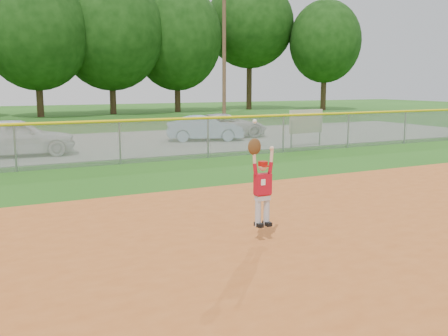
% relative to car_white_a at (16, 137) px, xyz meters
% --- Properties ---
extents(ground, '(120.00, 120.00, 0.00)m').
position_rel_car_white_a_xyz_m(ground, '(3.06, -13.51, -0.76)').
color(ground, '#215714').
rests_on(ground, ground).
extents(clay_infield, '(24.00, 16.00, 0.04)m').
position_rel_car_white_a_xyz_m(clay_infield, '(3.06, -16.51, -0.74)').
color(clay_infield, '#B55720').
rests_on(clay_infield, ground).
extents(parking_strip, '(44.00, 10.00, 0.03)m').
position_rel_car_white_a_xyz_m(parking_strip, '(3.06, 2.49, -0.75)').
color(parking_strip, gray).
rests_on(parking_strip, ground).
extents(car_white_a, '(4.39, 1.99, 1.46)m').
position_rel_car_white_a_xyz_m(car_white_a, '(0.00, 0.00, 0.00)').
color(car_white_a, white).
rests_on(car_white_a, parking_strip).
extents(car_blue, '(3.86, 2.36, 1.20)m').
position_rel_car_white_a_xyz_m(car_blue, '(8.53, 1.52, -0.13)').
color(car_blue, '#8BADCF').
rests_on(car_blue, parking_strip).
extents(car_white_b, '(4.52, 2.49, 1.20)m').
position_rel_car_white_a_xyz_m(car_white_b, '(10.16, 2.54, -0.13)').
color(car_white_b, silver).
rests_on(car_white_b, parking_strip).
extents(sponsor_sign, '(1.84, 0.23, 1.64)m').
position_rel_car_white_a_xyz_m(sponsor_sign, '(11.57, -2.48, 0.32)').
color(sponsor_sign, gray).
rests_on(sponsor_sign, ground).
extents(outfield_fence, '(40.06, 0.10, 1.55)m').
position_rel_car_white_a_xyz_m(outfield_fence, '(3.06, -3.51, 0.12)').
color(outfield_fence, gray).
rests_on(outfield_fence, ground).
extents(power_lines, '(19.40, 0.24, 9.00)m').
position_rel_car_white_a_xyz_m(power_lines, '(4.06, 8.49, 3.92)').
color(power_lines, '#4C3823').
rests_on(power_lines, ground).
extents(tree_line, '(62.37, 13.00, 14.43)m').
position_rel_car_white_a_xyz_m(tree_line, '(4.02, 24.40, 6.77)').
color(tree_line, '#422D1C').
rests_on(tree_line, ground).
extents(ballplayer, '(0.51, 0.22, 1.87)m').
position_rel_car_white_a_xyz_m(ballplayer, '(3.01, -13.07, 0.31)').
color(ballplayer, silver).
rests_on(ballplayer, ground).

